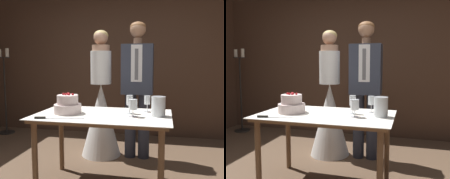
{
  "view_description": "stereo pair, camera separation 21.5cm",
  "coord_description": "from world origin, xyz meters",
  "views": [
    {
      "loc": [
        0.65,
        -2.1,
        1.27
      ],
      "look_at": [
        0.05,
        0.73,
        0.96
      ],
      "focal_mm": 40.0,
      "sensor_mm": 36.0,
      "label": 1
    },
    {
      "loc": [
        0.86,
        -2.05,
        1.27
      ],
      "look_at": [
        0.05,
        0.73,
        0.96
      ],
      "focal_mm": 40.0,
      "sensor_mm": 36.0,
      "label": 2
    }
  ],
  "objects": [
    {
      "name": "wall_back",
      "position": [
        0.0,
        2.3,
        1.29
      ],
      "size": [
        5.38,
        0.12,
        2.57
      ],
      "primitive_type": "cube",
      "color": "#513828",
      "rests_on": "ground_plane"
    },
    {
      "name": "cake_table",
      "position": [
        0.05,
        0.28,
        0.67
      ],
      "size": [
        1.35,
        0.8,
        0.76
      ],
      "color": "brown",
      "rests_on": "ground_plane"
    },
    {
      "name": "tiered_cake",
      "position": [
        -0.31,
        0.26,
        0.84
      ],
      "size": [
        0.28,
        0.28,
        0.21
      ],
      "color": "beige",
      "rests_on": "cake_table"
    },
    {
      "name": "cake_knife",
      "position": [
        -0.38,
        -0.02,
        0.77
      ],
      "size": [
        0.45,
        0.12,
        0.02
      ],
      "rotation": [
        0.0,
        0.0,
        0.22
      ],
      "color": "silver",
      "rests_on": "cake_table"
    },
    {
      "name": "wine_glass_near",
      "position": [
        0.48,
        0.49,
        0.88
      ],
      "size": [
        0.06,
        0.06,
        0.17
      ],
      "color": "silver",
      "rests_on": "cake_table"
    },
    {
      "name": "wine_glass_middle",
      "position": [
        0.36,
        0.23,
        0.87
      ],
      "size": [
        0.08,
        0.08,
        0.17
      ],
      "color": "silver",
      "rests_on": "cake_table"
    },
    {
      "name": "wine_glass_far",
      "position": [
        0.31,
        0.37,
        0.89
      ],
      "size": [
        0.07,
        0.07,
        0.19
      ],
      "color": "silver",
      "rests_on": "cake_table"
    },
    {
      "name": "hurricane_candle",
      "position": [
        0.6,
        0.31,
        0.85
      ],
      "size": [
        0.14,
        0.14,
        0.19
      ],
      "color": "silver",
      "rests_on": "cake_table"
    },
    {
      "name": "bride",
      "position": [
        -0.2,
        1.17,
        0.62
      ],
      "size": [
        0.54,
        0.54,
        1.71
      ],
      "color": "white",
      "rests_on": "ground_plane"
    },
    {
      "name": "groom",
      "position": [
        0.3,
        1.17,
        1.01
      ],
      "size": [
        0.4,
        0.25,
        1.8
      ],
      "color": "#333847",
      "rests_on": "ground_plane"
    },
    {
      "name": "candle_stand",
      "position": [
        -2.16,
        1.86,
        0.73
      ],
      "size": [
        0.28,
        0.28,
        1.53
      ],
      "color": "black",
      "rests_on": "ground_plane"
    }
  ]
}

